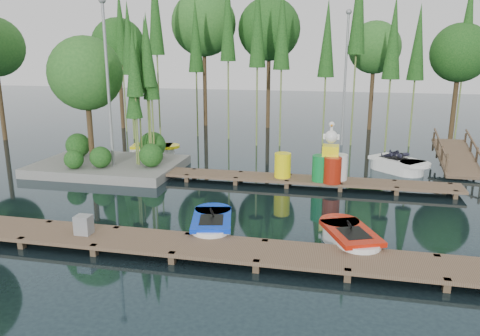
% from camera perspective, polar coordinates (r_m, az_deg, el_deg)
% --- Properties ---
extents(ground_plane, '(90.00, 90.00, 0.00)m').
position_cam_1_polar(ground_plane, '(16.65, -2.06, -3.99)').
color(ground_plane, '#1D2F36').
extents(near_dock, '(18.00, 1.50, 0.50)m').
position_cam_1_polar(near_dock, '(12.55, -7.28, -9.28)').
color(near_dock, brown).
rests_on(near_dock, ground).
extents(far_dock, '(15.00, 1.20, 0.50)m').
position_cam_1_polar(far_dock, '(18.73, 2.82, -1.18)').
color(far_dock, brown).
rests_on(far_dock, ground).
extents(island, '(6.20, 4.20, 6.75)m').
position_cam_1_polar(island, '(21.35, -16.59, 8.24)').
color(island, gray).
rests_on(island, ground).
extents(tree_screen, '(34.42, 18.53, 10.31)m').
position_cam_1_polar(tree_screen, '(26.60, -0.65, 16.25)').
color(tree_screen, '#45331D').
rests_on(tree_screen, ground).
extents(lamp_island, '(0.30, 0.30, 7.25)m').
position_cam_1_polar(lamp_island, '(20.19, -15.88, 11.04)').
color(lamp_island, gray).
rests_on(lamp_island, ground).
extents(lamp_rear, '(0.30, 0.30, 7.25)m').
position_cam_1_polar(lamp_rear, '(26.31, 12.77, 11.88)').
color(lamp_rear, gray).
rests_on(lamp_rear, ground).
extents(ramp, '(1.50, 3.94, 1.49)m').
position_cam_1_polar(ramp, '(22.84, 24.85, 1.26)').
color(ramp, brown).
rests_on(ramp, ground).
extents(boat_blue, '(1.61, 2.62, 0.82)m').
position_cam_1_polar(boat_blue, '(13.73, -3.44, -7.04)').
color(boat_blue, white).
rests_on(boat_blue, ground).
extents(boat_red, '(1.98, 2.70, 0.83)m').
position_cam_1_polar(boat_red, '(13.12, 13.23, -8.46)').
color(boat_red, white).
rests_on(boat_red, ground).
extents(boat_yellow_far, '(2.70, 1.58, 1.27)m').
position_cam_1_polar(boat_yellow_far, '(24.04, -10.55, 2.18)').
color(boat_yellow_far, white).
rests_on(boat_yellow_far, ground).
extents(boat_white_far, '(2.90, 2.82, 1.32)m').
position_cam_1_polar(boat_white_far, '(21.58, 18.67, 0.34)').
color(boat_white_far, white).
rests_on(boat_white_far, ground).
extents(utility_cabinet, '(0.43, 0.36, 0.53)m').
position_cam_1_polar(utility_cabinet, '(13.58, -18.52, -6.58)').
color(utility_cabinet, gray).
rests_on(utility_cabinet, near_dock).
extents(yellow_barrel, '(0.65, 0.65, 0.97)m').
position_cam_1_polar(yellow_barrel, '(18.48, 5.22, 0.34)').
color(yellow_barrel, '#FEEE0D').
rests_on(yellow_barrel, far_dock).
extents(drum_cluster, '(1.33, 1.22, 2.29)m').
position_cam_1_polar(drum_cluster, '(18.14, 11.00, 0.49)').
color(drum_cluster, '#0D7C32').
rests_on(drum_cluster, far_dock).
extents(seagull_post, '(0.46, 0.25, 0.73)m').
position_cam_1_polar(seagull_post, '(18.34, 12.21, -0.01)').
color(seagull_post, gray).
rests_on(seagull_post, far_dock).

